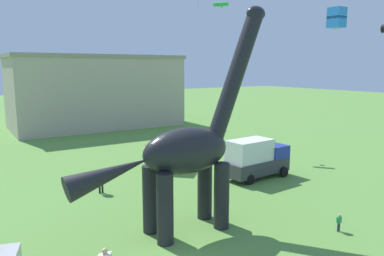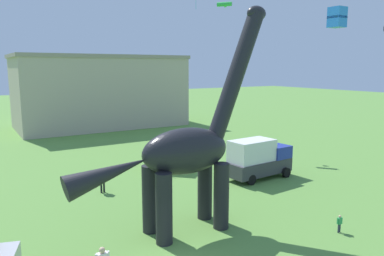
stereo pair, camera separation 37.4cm
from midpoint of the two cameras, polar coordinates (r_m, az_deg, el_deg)
name	(u,v)px [view 1 (the left image)]	position (r m, az deg, el deg)	size (l,w,h in m)	color
dinosaur_sculpture	(185,151)	(19.79, -1.56, -3.56)	(11.74, 2.49, 12.27)	black
parked_box_truck	(256,158)	(30.32, 9.45, -4.56)	(5.73, 2.48, 3.20)	#38383D
person_watching_child	(339,221)	(22.21, 21.15, -13.14)	(0.37, 0.16, 0.99)	#2D3347
person_vendor_side	(101,179)	(27.34, -14.20, -7.65)	(0.62, 0.27, 1.66)	black
festival_canopy_tent	(166,140)	(32.56, -4.31, -1.88)	(3.15, 3.15, 3.00)	#B2B2B7
kite_drifting	(221,5)	(41.53, 4.25, 18.35)	(1.63, 1.58, 0.46)	green
kite_near_low	(337,18)	(20.40, 20.79, 15.54)	(0.71, 0.71, 0.98)	#287AE5
background_building_block	(96,91)	(57.82, -14.68, 5.49)	(24.20, 12.24, 10.59)	#B7A893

